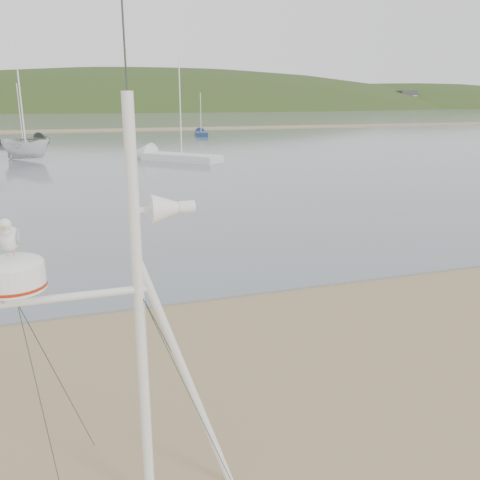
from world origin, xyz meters
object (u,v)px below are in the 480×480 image
object	(u,v)px
sailboat_blue_far	(200,133)
sailboat_dark_mid	(35,140)
boat_white	(24,130)
mast_rig	(139,404)
sailboat_white_near	(158,156)

from	to	relation	value
sailboat_blue_far	sailboat_dark_mid	bearing A→B (deg)	-163.64
boat_white	sailboat_dark_mid	world-z (taller)	sailboat_dark_mid
mast_rig	sailboat_dark_mid	distance (m)	52.23
sailboat_white_near	sailboat_blue_far	xyz separation A→B (m)	(9.34, 24.54, 0.00)
boat_white	sailboat_white_near	world-z (taller)	sailboat_white_near
sailboat_dark_mid	sailboat_blue_far	world-z (taller)	sailboat_dark_mid
sailboat_dark_mid	sailboat_blue_far	bearing A→B (deg)	16.36
mast_rig	sailboat_dark_mid	bearing A→B (deg)	94.28
sailboat_dark_mid	mast_rig	bearing A→B (deg)	-85.72
mast_rig	boat_white	xyz separation A→B (m)	(-3.53, 35.71, 0.89)
boat_white	sailboat_white_near	bearing A→B (deg)	-64.97
boat_white	sailboat_blue_far	xyz separation A→B (m)	(18.50, 21.91, -1.88)
mast_rig	sailboat_white_near	bearing A→B (deg)	80.35
sailboat_blue_far	boat_white	bearing A→B (deg)	-130.18
boat_white	sailboat_white_near	distance (m)	9.71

